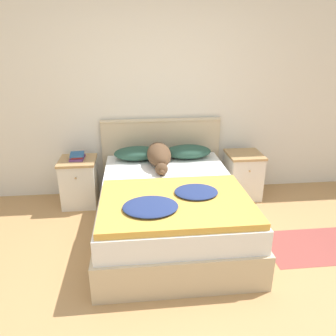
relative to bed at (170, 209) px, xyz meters
name	(u,v)px	position (x,y,z in m)	size (l,w,h in m)	color
ground_plane	(168,306)	(-0.13, -1.05, -0.26)	(16.00, 16.00, 0.00)	tan
wall_back	(150,94)	(-0.13, 1.08, 1.01)	(9.00, 0.06, 2.55)	silver
bed	(170,209)	(0.00, 0.00, 0.00)	(1.41, 1.97, 0.54)	#C6B28E
headboard	(161,154)	(0.00, 1.01, 0.25)	(1.49, 0.06, 0.98)	#C6B28E
nightstand_left	(79,182)	(-1.02, 0.75, 0.02)	(0.43, 0.45, 0.57)	silver
nightstand_right	(243,175)	(1.02, 0.75, 0.02)	(0.43, 0.45, 0.57)	silver
pillow_left	(138,153)	(-0.31, 0.77, 0.35)	(0.56, 0.32, 0.16)	#284C3D
pillow_right	(188,152)	(0.31, 0.77, 0.35)	(0.56, 0.32, 0.16)	#284C3D
quilt	(175,202)	(-0.01, -0.45, 0.31)	(1.31, 0.98, 0.10)	gold
dog	(159,155)	(-0.06, 0.58, 0.39)	(0.27, 0.81, 0.24)	brown
book_stack	(77,156)	(-1.02, 0.77, 0.34)	(0.17, 0.23, 0.07)	#703D7F
rug	(324,245)	(1.48, -0.43, -0.26)	(1.17, 0.61, 0.00)	#93423D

